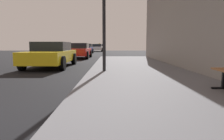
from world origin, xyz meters
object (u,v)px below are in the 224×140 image
(car_yellow, at_px, (51,54))
(car_blue, at_px, (85,49))
(car_silver, at_px, (100,47))
(car_white, at_px, (97,48))
(car_red, at_px, (79,50))

(car_yellow, relative_size, car_blue, 1.01)
(car_yellow, bearing_deg, car_silver, -91.05)
(car_blue, xyz_separation_m, car_white, (0.96, 9.00, -0.00))
(car_blue, bearing_deg, car_white, -96.09)
(car_yellow, height_order, car_white, same)
(car_red, bearing_deg, car_yellow, 87.51)
(car_yellow, bearing_deg, car_white, -91.61)
(car_blue, distance_m, car_silver, 18.53)
(car_white, bearing_deg, car_red, 88.74)
(car_yellow, height_order, car_red, same)
(car_yellow, bearing_deg, car_blue, -89.10)
(car_blue, bearing_deg, car_silver, -92.74)
(car_blue, bearing_deg, car_yellow, 90.90)
(car_blue, relative_size, car_white, 1.09)
(car_yellow, distance_m, car_blue, 16.11)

